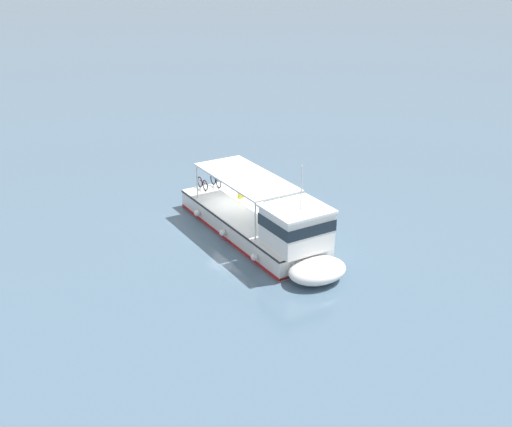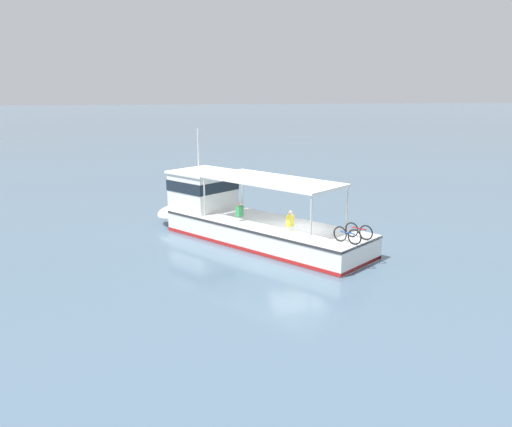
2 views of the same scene
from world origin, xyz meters
name	(u,v)px [view 2 (image 2 of 2)]	position (x,y,z in m)	size (l,w,h in m)	color
ground_plane	(297,251)	(0.00, 0.00, 0.00)	(400.00, 400.00, 0.00)	slate
ferry_main	(241,218)	(2.75, 2.26, 1.01)	(11.85, 10.36, 5.32)	white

